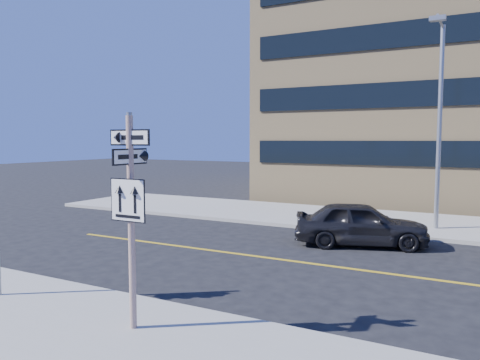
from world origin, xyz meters
The scene contains 5 objects.
ground centered at (0.00, 0.00, 0.00)m, with size 120.00×120.00×0.00m, color black.
sign_pole centered at (0.00, -2.51, 2.44)m, with size 0.92×0.92×4.06m.
parked_car_a centered at (1.92, 7.12, 0.78)m, with size 4.55×1.83×1.55m, color black.
streetlight_a centered at (4.00, 10.76, 4.76)m, with size 0.55×2.25×8.00m.
building_brick centered at (2.00, 25.00, 9.00)m, with size 18.00×18.00×18.00m, color tan.
Camera 1 is at (5.86, -9.11, 3.71)m, focal length 35.00 mm.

